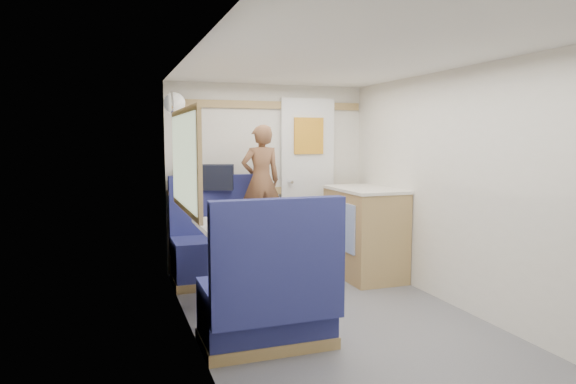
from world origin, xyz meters
name	(u,v)px	position (x,y,z in m)	size (l,w,h in m)	color
floor	(363,342)	(0.00, 0.00, 0.00)	(4.50, 4.50, 0.00)	#515156
ceiling	(368,51)	(0.00, 0.00, 2.00)	(4.50, 4.50, 0.00)	silver
wall_back	(268,177)	(0.00, 2.25, 1.00)	(2.20, 0.02, 2.00)	silver
wall_left	(204,208)	(-1.10, 0.00, 1.00)	(0.02, 4.50, 2.00)	silver
wall_right	(496,195)	(1.10, 0.00, 1.00)	(0.02, 4.50, 2.00)	silver
oak_trim_low	(269,191)	(0.00, 2.23, 0.85)	(2.15, 0.02, 0.08)	#9A7645
oak_trim_high	(268,105)	(0.00, 2.23, 1.78)	(2.15, 0.02, 0.08)	#9A7645
side_window	(184,160)	(-1.08, 1.00, 1.25)	(0.04, 1.30, 0.72)	#9BA88F
rear_door	(308,179)	(0.45, 2.22, 0.97)	(0.62, 0.12, 1.86)	white
dinette_table	(238,242)	(-0.65, 1.00, 0.57)	(0.62, 0.92, 0.72)	white
bench_far	(217,252)	(-0.65, 1.86, 0.30)	(0.90, 0.59, 1.05)	navy
bench_near	(269,305)	(-0.65, 0.14, 0.30)	(0.90, 0.59, 1.05)	navy
ledge	(212,191)	(-0.65, 2.12, 0.88)	(0.90, 0.14, 0.04)	#9A7645
dome_light	(174,103)	(-1.04, 1.85, 1.75)	(0.20, 0.20, 0.20)	white
galley_counter	(364,232)	(0.82, 1.55, 0.47)	(0.57, 0.92, 0.92)	#9A7645
person	(261,180)	(-0.21, 1.82, 1.00)	(0.40, 0.26, 1.11)	brown
duffel_bag	(207,177)	(-0.69, 2.12, 1.03)	(0.53, 0.25, 0.25)	black
tray	(265,224)	(-0.46, 0.85, 0.73)	(0.24, 0.31, 0.02)	white
orange_fruit	(257,220)	(-0.54, 0.82, 0.77)	(0.07, 0.07, 0.07)	#D84C09
cheese_block	(259,221)	(-0.50, 0.88, 0.75)	(0.09, 0.05, 0.03)	#E9D487
wine_glass	(233,208)	(-0.67, 1.08, 0.84)	(0.08, 0.08, 0.17)	white
tumbler_left	(218,223)	(-0.88, 0.72, 0.78)	(0.07, 0.07, 0.12)	white
tumbler_right	(251,216)	(-0.54, 0.98, 0.78)	(0.07, 0.07, 0.12)	silver
beer_glass	(258,213)	(-0.43, 1.18, 0.77)	(0.06, 0.06, 0.10)	#885713
pepper_grinder	(239,214)	(-0.60, 1.18, 0.77)	(0.04, 0.04, 0.10)	black
bread_loaf	(256,213)	(-0.43, 1.23, 0.77)	(0.12, 0.23, 0.09)	brown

